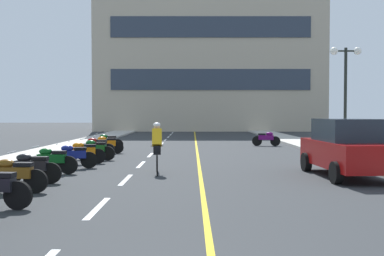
# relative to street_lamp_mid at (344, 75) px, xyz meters

# --- Properties ---
(ground_plane) EXTENTS (140.00, 140.00, 0.00)m
(ground_plane) POSITION_rel_street_lamp_mid_xyz_m (-7.18, 3.27, -3.77)
(ground_plane) COLOR #2D3033
(curb_left) EXTENTS (2.40, 72.00, 0.12)m
(curb_left) POSITION_rel_street_lamp_mid_xyz_m (-14.38, 6.27, -3.71)
(curb_left) COLOR #B7B2A8
(curb_left) RESTS_ON ground
(curb_right) EXTENTS (2.40, 72.00, 0.12)m
(curb_right) POSITION_rel_street_lamp_mid_xyz_m (0.02, 6.27, -3.71)
(curb_right) COLOR #B7B2A8
(curb_right) RESTS_ON ground
(lane_dash_1) EXTENTS (0.14, 2.20, 0.01)m
(lane_dash_1) POSITION_rel_street_lamp_mid_xyz_m (-9.18, -11.73, -3.76)
(lane_dash_1) COLOR silver
(lane_dash_1) RESTS_ON ground
(lane_dash_2) EXTENTS (0.14, 2.20, 0.01)m
(lane_dash_2) POSITION_rel_street_lamp_mid_xyz_m (-9.18, -7.73, -3.76)
(lane_dash_2) COLOR silver
(lane_dash_2) RESTS_ON ground
(lane_dash_3) EXTENTS (0.14, 2.20, 0.01)m
(lane_dash_3) POSITION_rel_street_lamp_mid_xyz_m (-9.18, -3.73, -3.76)
(lane_dash_3) COLOR silver
(lane_dash_3) RESTS_ON ground
(lane_dash_4) EXTENTS (0.14, 2.20, 0.01)m
(lane_dash_4) POSITION_rel_street_lamp_mid_xyz_m (-9.18, 0.27, -3.76)
(lane_dash_4) COLOR silver
(lane_dash_4) RESTS_ON ground
(lane_dash_5) EXTENTS (0.14, 2.20, 0.01)m
(lane_dash_5) POSITION_rel_street_lamp_mid_xyz_m (-9.18, 4.27, -3.76)
(lane_dash_5) COLOR silver
(lane_dash_5) RESTS_ON ground
(lane_dash_6) EXTENTS (0.14, 2.20, 0.01)m
(lane_dash_6) POSITION_rel_street_lamp_mid_xyz_m (-9.18, 8.27, -3.76)
(lane_dash_6) COLOR silver
(lane_dash_6) RESTS_ON ground
(lane_dash_7) EXTENTS (0.14, 2.20, 0.01)m
(lane_dash_7) POSITION_rel_street_lamp_mid_xyz_m (-9.18, 12.27, -3.76)
(lane_dash_7) COLOR silver
(lane_dash_7) RESTS_ON ground
(lane_dash_8) EXTENTS (0.14, 2.20, 0.01)m
(lane_dash_8) POSITION_rel_street_lamp_mid_xyz_m (-9.18, 16.27, -3.76)
(lane_dash_8) COLOR silver
(lane_dash_8) RESTS_ON ground
(lane_dash_9) EXTENTS (0.14, 2.20, 0.01)m
(lane_dash_9) POSITION_rel_street_lamp_mid_xyz_m (-9.18, 20.27, -3.76)
(lane_dash_9) COLOR silver
(lane_dash_9) RESTS_ON ground
(lane_dash_10) EXTENTS (0.14, 2.20, 0.01)m
(lane_dash_10) POSITION_rel_street_lamp_mid_xyz_m (-9.18, 24.27, -3.76)
(lane_dash_10) COLOR silver
(lane_dash_10) RESTS_ON ground
(lane_dash_11) EXTENTS (0.14, 2.20, 0.01)m
(lane_dash_11) POSITION_rel_street_lamp_mid_xyz_m (-9.18, 28.27, -3.76)
(lane_dash_11) COLOR silver
(lane_dash_11) RESTS_ON ground
(centre_line_yellow) EXTENTS (0.12, 66.00, 0.01)m
(centre_line_yellow) POSITION_rel_street_lamp_mid_xyz_m (-6.93, 6.27, -3.76)
(centre_line_yellow) COLOR gold
(centre_line_yellow) RESTS_ON ground
(office_building) EXTENTS (25.50, 8.62, 18.70)m
(office_building) POSITION_rel_street_lamp_mid_xyz_m (-5.21, 31.52, 5.58)
(office_building) COLOR #BCAD93
(office_building) RESTS_ON ground
(street_lamp_mid) EXTENTS (1.46, 0.36, 4.97)m
(street_lamp_mid) POSITION_rel_street_lamp_mid_xyz_m (0.00, 0.00, 0.00)
(street_lamp_mid) COLOR black
(street_lamp_mid) RESTS_ON curb_right
(parked_car_near) EXTENTS (2.08, 4.28, 1.82)m
(parked_car_near) POSITION_rel_street_lamp_mid_xyz_m (-2.36, -7.10, -2.85)
(parked_car_near) COLOR black
(parked_car_near) RESTS_ON ground
(motorcycle_3) EXTENTS (1.70, 0.60, 0.92)m
(motorcycle_3) POSITION_rel_street_lamp_mid_xyz_m (-11.65, -9.99, -3.30)
(motorcycle_3) COLOR black
(motorcycle_3) RESTS_ON ground
(motorcycle_4) EXTENTS (1.70, 0.60, 0.92)m
(motorcycle_4) POSITION_rel_street_lamp_mid_xyz_m (-11.75, -8.50, -3.30)
(motorcycle_4) COLOR black
(motorcycle_4) RESTS_ON ground
(motorcycle_5) EXTENTS (1.70, 0.60, 0.92)m
(motorcycle_5) POSITION_rel_street_lamp_mid_xyz_m (-11.79, -6.51, -3.30)
(motorcycle_5) COLOR black
(motorcycle_5) RESTS_ON ground
(motorcycle_6) EXTENTS (1.67, 0.70, 0.92)m
(motorcycle_6) POSITION_rel_street_lamp_mid_xyz_m (-11.47, -5.08, -3.30)
(motorcycle_6) COLOR black
(motorcycle_6) RESTS_ON ground
(motorcycle_7) EXTENTS (1.67, 0.68, 0.92)m
(motorcycle_7) POSITION_rel_street_lamp_mid_xyz_m (-11.46, -3.60, -3.30)
(motorcycle_7) COLOR black
(motorcycle_7) RESTS_ON ground
(motorcycle_8) EXTENTS (1.70, 0.60, 0.92)m
(motorcycle_8) POSITION_rel_street_lamp_mid_xyz_m (-11.30, -2.16, -3.30)
(motorcycle_8) COLOR black
(motorcycle_8) RESTS_ON ground
(motorcycle_9) EXTENTS (1.70, 0.60, 0.92)m
(motorcycle_9) POSITION_rel_street_lamp_mid_xyz_m (-11.60, -0.52, -3.30)
(motorcycle_9) COLOR black
(motorcycle_9) RESTS_ON ground
(motorcycle_10) EXTENTS (1.67, 0.71, 0.92)m
(motorcycle_10) POSITION_rel_street_lamp_mid_xyz_m (-11.43, 0.90, -3.30)
(motorcycle_10) COLOR black
(motorcycle_10) RESTS_ON ground
(motorcycle_11) EXTENTS (1.70, 0.60, 0.92)m
(motorcycle_11) POSITION_rel_street_lamp_mid_xyz_m (-11.77, 3.00, -3.30)
(motorcycle_11) COLOR black
(motorcycle_11) RESTS_ON ground
(motorcycle_12) EXTENTS (1.67, 0.69, 0.92)m
(motorcycle_12) POSITION_rel_street_lamp_mid_xyz_m (-2.68, 6.12, -3.30)
(motorcycle_12) COLOR black
(motorcycle_12) RESTS_ON ground
(cyclist_rider) EXTENTS (0.42, 1.77, 1.71)m
(cyclist_rider) POSITION_rel_street_lamp_mid_xyz_m (-8.35, -6.36, -2.88)
(cyclist_rider) COLOR black
(cyclist_rider) RESTS_ON ground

